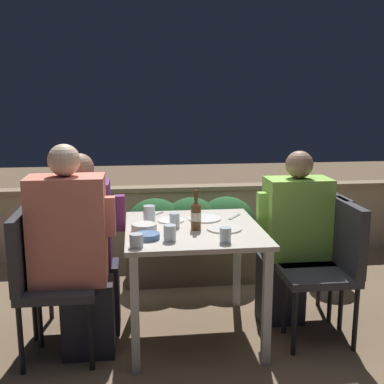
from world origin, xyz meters
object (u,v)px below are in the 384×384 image
person_purple_stripe (88,243)px  person_green_blouse (291,238)px  chair_left_far (57,254)px  beer_bottle (196,215)px  potted_plant (326,231)px  person_coral_top (74,253)px  chair_right_near (331,257)px  chair_right_far (319,244)px  chair_left_near (41,271)px

person_purple_stripe → person_green_blouse: bearing=-0.4°
chair_left_far → beer_bottle: 0.98m
person_purple_stripe → beer_bottle: (0.70, -0.21, 0.23)m
person_green_blouse → potted_plant: bearing=52.5°
beer_bottle → potted_plant: size_ratio=0.36×
person_green_blouse → beer_bottle: bearing=-164.1°
person_coral_top → chair_right_near: (1.64, 0.02, -0.11)m
chair_right_far → person_green_blouse: size_ratio=0.75×
beer_bottle → potted_plant: 1.64m
chair_left_near → beer_bottle: beer_bottle is taller
chair_right_near → person_green_blouse: (-0.18, 0.28, 0.06)m
chair_left_far → person_coral_top: bearing=-63.5°
beer_bottle → potted_plant: bearing=36.5°
person_purple_stripe → chair_right_near: (1.58, -0.29, -0.06)m
chair_right_far → person_coral_top: bearing=-169.9°
chair_right_near → chair_right_far: size_ratio=1.00×
person_purple_stripe → chair_right_near: person_purple_stripe is taller
chair_left_far → chair_right_near: bearing=-9.2°
chair_left_near → chair_left_far: bearing=80.6°
chair_left_far → chair_right_near: same height
chair_right_near → person_green_blouse: bearing=122.7°
chair_left_far → chair_left_near: bearing=-99.4°
chair_left_far → beer_bottle: (0.91, -0.21, 0.30)m
chair_right_far → beer_bottle: beer_bottle is taller
person_green_blouse → person_purple_stripe: bearing=179.6°
chair_right_far → potted_plant: size_ratio=1.31×
chair_left_far → chair_right_far: bearing=-0.3°
person_purple_stripe → potted_plant: 2.11m
chair_right_near → beer_bottle: 0.93m
beer_bottle → person_green_blouse: bearing=15.9°
person_purple_stripe → potted_plant: size_ratio=1.75×
person_purple_stripe → beer_bottle: person_purple_stripe is taller
person_purple_stripe → chair_right_near: size_ratio=1.34×
chair_left_near → chair_left_far: same height
chair_right_near → chair_right_far: (0.03, 0.28, 0.00)m
person_coral_top → beer_bottle: size_ratio=5.16×
chair_right_near → beer_bottle: beer_bottle is taller
chair_left_near → chair_right_near: (1.84, 0.02, 0.00)m
person_coral_top → chair_right_far: person_coral_top is taller
chair_right_near → potted_plant: bearing=69.1°
person_coral_top → chair_left_far: (-0.15, 0.31, -0.11)m
chair_right_near → chair_right_far: 0.28m
chair_left_near → potted_plant: chair_left_near is taller
chair_left_far → potted_plant: (2.18, 0.73, -0.12)m
chair_left_near → person_coral_top: person_coral_top is taller
person_green_blouse → chair_right_far: bearing=0.0°
chair_left_near → person_coral_top: bearing=0.0°
person_purple_stripe → chair_left_far: bearing=180.0°
chair_left_near → person_purple_stripe: person_purple_stripe is taller
chair_left_near → chair_right_far: (1.87, 0.30, 0.00)m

